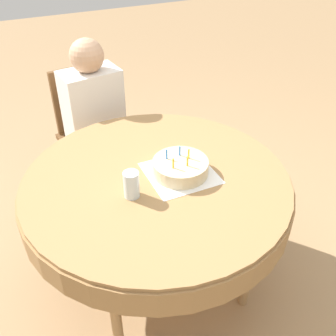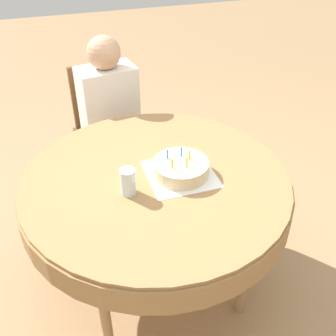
% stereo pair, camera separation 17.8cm
% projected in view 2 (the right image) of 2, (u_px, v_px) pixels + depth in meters
% --- Properties ---
extents(ground_plane, '(12.00, 12.00, 0.00)m').
position_uv_depth(ground_plane, '(158.00, 275.00, 2.33)').
color(ground_plane, '#A37F56').
extents(dining_table, '(1.32, 1.32, 0.74)m').
position_uv_depth(dining_table, '(156.00, 190.00, 1.95)').
color(dining_table, '#9E7547').
rests_on(dining_table, ground_plane).
extents(chair, '(0.50, 0.50, 0.90)m').
position_uv_depth(chair, '(108.00, 125.00, 2.80)').
color(chair, brown).
rests_on(chair, ground_plane).
extents(person, '(0.40, 0.36, 1.15)m').
position_uv_depth(person, '(110.00, 105.00, 2.61)').
color(person, tan).
rests_on(person, ground_plane).
extents(napkin, '(0.32, 0.32, 0.00)m').
position_uv_depth(napkin, '(181.00, 174.00, 1.92)').
color(napkin, white).
rests_on(napkin, dining_table).
extents(birthday_cake, '(0.27, 0.27, 0.12)m').
position_uv_depth(birthday_cake, '(181.00, 168.00, 1.90)').
color(birthday_cake, beige).
rests_on(birthday_cake, dining_table).
extents(drinking_glass, '(0.07, 0.07, 0.13)m').
position_uv_depth(drinking_glass, '(128.00, 182.00, 1.76)').
color(drinking_glass, silver).
rests_on(drinking_glass, dining_table).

